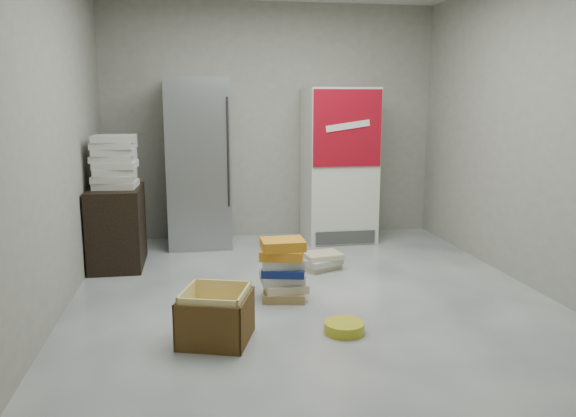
# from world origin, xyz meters

# --- Properties ---
(ground) EXTENTS (5.00, 5.00, 0.00)m
(ground) POSITION_xyz_m (0.00, 0.00, 0.00)
(ground) COLOR silver
(ground) RESTS_ON ground
(room_shell) EXTENTS (4.04, 5.04, 2.82)m
(room_shell) POSITION_xyz_m (0.00, 0.00, 1.80)
(room_shell) COLOR #9F9B8F
(room_shell) RESTS_ON ground
(steel_fridge) EXTENTS (0.70, 0.72, 1.90)m
(steel_fridge) POSITION_xyz_m (-0.90, 2.13, 0.95)
(steel_fridge) COLOR #A8AAB0
(steel_fridge) RESTS_ON ground
(coke_cooler) EXTENTS (0.80, 0.73, 1.80)m
(coke_cooler) POSITION_xyz_m (0.75, 2.12, 0.90)
(coke_cooler) COLOR silver
(coke_cooler) RESTS_ON ground
(wood_shelf) EXTENTS (0.50, 0.80, 0.80)m
(wood_shelf) POSITION_xyz_m (-1.73, 1.40, 0.40)
(wood_shelf) COLOR black
(wood_shelf) RESTS_ON ground
(supply_box_stack) EXTENTS (0.44, 0.43, 0.52)m
(supply_box_stack) POSITION_xyz_m (-1.72, 1.40, 1.06)
(supply_box_stack) COLOR silver
(supply_box_stack) RESTS_ON wood_shelf
(phonebook_stack_main) EXTENTS (0.42, 0.37, 0.52)m
(phonebook_stack_main) POSITION_xyz_m (-0.24, 0.14, 0.26)
(phonebook_stack_main) COLOR #9C7F4B
(phonebook_stack_main) RESTS_ON ground
(phonebook_stack_side) EXTENTS (0.45, 0.44, 0.16)m
(phonebook_stack_side) POSITION_xyz_m (0.27, 0.94, 0.08)
(phonebook_stack_side) COLOR beige
(phonebook_stack_side) RESTS_ON ground
(cardboard_box) EXTENTS (0.58, 0.58, 0.37)m
(cardboard_box) POSITION_xyz_m (-0.83, -0.62, 0.15)
(cardboard_box) COLOR yellow
(cardboard_box) RESTS_ON ground
(bucket_lid) EXTENTS (0.35, 0.35, 0.08)m
(bucket_lid) POSITION_xyz_m (0.09, -0.63, 0.04)
(bucket_lid) COLOR gold
(bucket_lid) RESTS_ON ground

